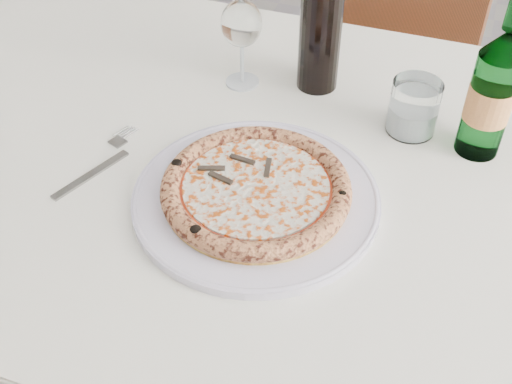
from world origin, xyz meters
TOP-DOWN VIEW (x-y plane):
  - dining_table at (-0.22, 0.21)m, footprint 1.59×0.94m
  - chair_far at (-0.17, 0.96)m, footprint 0.50×0.50m
  - plate at (-0.22, 0.11)m, footprint 0.36×0.36m
  - pizza at (-0.22, 0.11)m, footprint 0.27×0.27m
  - fork at (-0.48, 0.10)m, footprint 0.06×0.20m
  - wine_glass at (-0.35, 0.39)m, footprint 0.07×0.07m
  - tumbler at (-0.04, 0.35)m, footprint 0.08×0.08m
  - beer_bottle at (0.07, 0.34)m, footprint 0.07×0.07m
  - wine_bottle at (-0.22, 0.43)m, footprint 0.07×0.07m

SIDE VIEW (x-z plane):
  - chair_far at x=-0.17m, z-range 0.07..1.00m
  - dining_table at x=-0.22m, z-range 0.30..1.05m
  - fork at x=-0.48m, z-range 0.76..0.76m
  - plate at x=-0.22m, z-range 0.76..0.77m
  - pizza at x=-0.22m, z-range 0.77..0.80m
  - tumbler at x=-0.04m, z-range 0.75..0.84m
  - beer_bottle at x=0.07m, z-range 0.73..0.99m
  - wine_glass at x=-0.35m, z-range 0.79..0.95m
  - wine_bottle at x=-0.22m, z-range 0.73..1.03m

